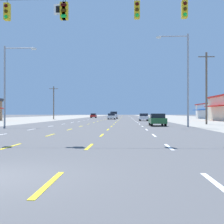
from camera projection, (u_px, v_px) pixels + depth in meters
name	position (u px, v px, depth m)	size (l,w,h in m)	color
ground_plane	(111.00, 120.00, 73.26)	(572.00, 572.00, 0.00)	#4C4C4F
lot_apron_left	(4.00, 120.00, 74.31)	(28.00, 440.00, 0.01)	gray
lot_apron_right	(221.00, 120.00, 72.22)	(28.00, 440.00, 0.01)	gray
lane_markings	(116.00, 118.00, 111.73)	(10.64, 227.60, 0.01)	white
signal_span_wire	(64.00, 42.00, 17.58)	(26.76, 0.53, 8.88)	brown
sedan_far_right_nearest	(157.00, 120.00, 37.94)	(1.80, 4.50, 1.46)	#235B2D
sedan_far_right_near	(144.00, 117.00, 64.23)	(1.80, 4.50, 1.46)	white
sedan_center_turn_mid	(111.00, 116.00, 79.29)	(1.80, 4.50, 1.46)	white
suv_center_turn_midfar	(114.00, 115.00, 89.89)	(1.98, 4.90, 1.98)	silver
sedan_far_left_far	(93.00, 116.00, 105.71)	(1.80, 4.50, 1.46)	red
storefront_right_row_2	(219.00, 111.00, 90.84)	(11.85, 15.01, 4.24)	silver
streetlight_left_row_0	(8.00, 80.00, 35.98)	(3.66, 0.26, 9.02)	gray
streetlight_right_row_0	(185.00, 74.00, 35.15)	(3.54, 0.26, 10.17)	gray
utility_pole_right_row_0	(206.00, 87.00, 43.48)	(2.20, 0.26, 9.72)	brown
utility_pole_left_row_1	(54.00, 102.00, 80.29)	(2.20, 0.26, 8.22)	brown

